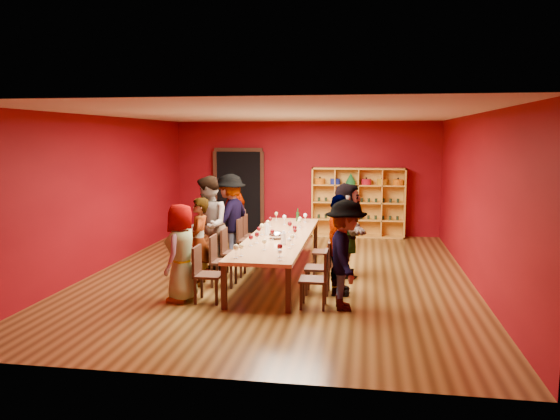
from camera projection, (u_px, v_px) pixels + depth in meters
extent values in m
cube|color=#4D3314|center=(279.00, 276.00, 10.31)|extent=(7.10, 9.10, 0.02)
cube|color=#6A050C|center=(306.00, 178.00, 14.52)|extent=(7.10, 0.02, 3.00)
cube|color=#6A050C|center=(211.00, 242.00, 5.69)|extent=(7.10, 0.02, 3.00)
cube|color=#6A050C|center=(102.00, 193.00, 10.65)|extent=(0.02, 9.10, 3.00)
cube|color=#6A050C|center=(476.00, 200.00, 9.56)|extent=(0.02, 9.10, 3.00)
cube|color=silver|center=(279.00, 114.00, 9.91)|extent=(7.10, 9.10, 0.02)
cube|color=#B37A4A|center=(279.00, 238.00, 10.21)|extent=(1.10, 4.50, 0.06)
cube|color=black|center=(224.00, 287.00, 8.21)|extent=(0.08, 0.08, 0.69)
cube|color=black|center=(273.00, 236.00, 12.46)|extent=(0.08, 0.08, 0.69)
cube|color=black|center=(288.00, 290.00, 8.06)|extent=(0.08, 0.08, 0.69)
cube|color=black|center=(315.00, 237.00, 12.31)|extent=(0.08, 0.08, 0.69)
cube|color=black|center=(239.00, 192.00, 14.79)|extent=(1.20, 0.14, 2.20)
cube|color=black|center=(238.00, 150.00, 14.56)|extent=(1.32, 0.06, 0.10)
cube|color=black|center=(215.00, 192.00, 14.82)|extent=(0.10, 0.06, 2.20)
cube|color=black|center=(262.00, 193.00, 14.62)|extent=(0.10, 0.06, 2.20)
cube|color=gold|center=(313.00, 202.00, 14.34)|extent=(0.04, 0.40, 1.80)
cube|color=gold|center=(405.00, 203.00, 13.98)|extent=(0.04, 0.40, 1.80)
cube|color=gold|center=(359.00, 169.00, 14.04)|extent=(2.40, 0.40, 0.04)
cube|color=gold|center=(357.00, 236.00, 14.28)|extent=(2.40, 0.40, 0.04)
cube|color=gold|center=(358.00, 202.00, 14.35)|extent=(2.40, 0.02, 1.80)
cube|color=gold|center=(358.00, 220.00, 14.22)|extent=(2.36, 0.38, 0.03)
cube|color=gold|center=(358.00, 202.00, 14.16)|extent=(2.36, 0.38, 0.03)
cube|color=gold|center=(358.00, 185.00, 14.10)|extent=(2.36, 0.38, 0.03)
cube|color=gold|center=(335.00, 202.00, 14.25)|extent=(0.03, 0.38, 1.76)
cube|color=gold|center=(358.00, 202.00, 14.16)|extent=(0.03, 0.38, 1.76)
cube|color=gold|center=(382.00, 203.00, 14.07)|extent=(0.03, 0.38, 1.76)
cylinder|color=orange|center=(320.00, 181.00, 14.24)|extent=(0.26, 0.26, 0.15)
sphere|color=black|center=(320.00, 178.00, 14.23)|extent=(0.05, 0.05, 0.05)
cylinder|color=navy|center=(335.00, 181.00, 14.18)|extent=(0.26, 0.26, 0.15)
sphere|color=black|center=(335.00, 178.00, 14.17)|extent=(0.05, 0.05, 0.05)
cylinder|color=#196430|center=(351.00, 183.00, 14.12)|extent=(0.26, 0.26, 0.08)
cone|color=#196430|center=(351.00, 177.00, 14.10)|extent=(0.24, 0.24, 0.22)
cylinder|color=#A51225|center=(366.00, 182.00, 14.06)|extent=(0.26, 0.26, 0.15)
sphere|color=black|center=(366.00, 178.00, 14.05)|extent=(0.05, 0.05, 0.05)
cylinder|color=#C18C16|center=(382.00, 182.00, 14.00)|extent=(0.26, 0.26, 0.15)
sphere|color=black|center=(382.00, 178.00, 13.98)|extent=(0.05, 0.05, 0.05)
cylinder|color=orange|center=(398.00, 182.00, 13.93)|extent=(0.26, 0.26, 0.15)
sphere|color=black|center=(398.00, 179.00, 13.92)|extent=(0.05, 0.05, 0.05)
cylinder|color=#192E1E|center=(319.00, 216.00, 14.37)|extent=(0.07, 0.07, 0.10)
cylinder|color=#192E1E|center=(326.00, 216.00, 14.34)|extent=(0.07, 0.07, 0.10)
cylinder|color=#192E1E|center=(333.00, 217.00, 14.31)|extent=(0.07, 0.07, 0.10)
cylinder|color=#192E1E|center=(340.00, 217.00, 14.28)|extent=(0.07, 0.07, 0.10)
cylinder|color=#192E1E|center=(347.00, 217.00, 14.26)|extent=(0.07, 0.07, 0.10)
cylinder|color=#192E1E|center=(354.00, 217.00, 14.23)|extent=(0.07, 0.07, 0.10)
cylinder|color=#192E1E|center=(361.00, 217.00, 14.20)|extent=(0.07, 0.07, 0.10)
cylinder|color=#192E1E|center=(368.00, 217.00, 14.17)|extent=(0.07, 0.07, 0.10)
cylinder|color=#192E1E|center=(376.00, 217.00, 14.14)|extent=(0.07, 0.07, 0.10)
cylinder|color=#192E1E|center=(383.00, 218.00, 14.11)|extent=(0.07, 0.07, 0.10)
cylinder|color=#192E1E|center=(390.00, 218.00, 14.08)|extent=(0.07, 0.07, 0.10)
cylinder|color=#192E1E|center=(398.00, 218.00, 14.06)|extent=(0.07, 0.07, 0.10)
cylinder|color=#192E1E|center=(319.00, 199.00, 14.31)|extent=(0.07, 0.07, 0.10)
cylinder|color=#192E1E|center=(326.00, 199.00, 14.28)|extent=(0.07, 0.07, 0.10)
cylinder|color=#192E1E|center=(333.00, 199.00, 14.25)|extent=(0.07, 0.07, 0.10)
cylinder|color=#192E1E|center=(340.00, 200.00, 14.22)|extent=(0.07, 0.07, 0.10)
cylinder|color=#192E1E|center=(347.00, 200.00, 14.20)|extent=(0.07, 0.07, 0.10)
cylinder|color=#192E1E|center=(354.00, 200.00, 14.17)|extent=(0.07, 0.07, 0.10)
cylinder|color=#192E1E|center=(362.00, 200.00, 14.14)|extent=(0.07, 0.07, 0.10)
cylinder|color=#192E1E|center=(369.00, 200.00, 14.11)|extent=(0.07, 0.07, 0.10)
cylinder|color=#192E1E|center=(376.00, 200.00, 14.08)|extent=(0.07, 0.07, 0.10)
cylinder|color=#192E1E|center=(383.00, 200.00, 14.05)|extent=(0.07, 0.07, 0.10)
cylinder|color=#192E1E|center=(391.00, 201.00, 14.02)|extent=(0.07, 0.07, 0.10)
cylinder|color=#192E1E|center=(398.00, 201.00, 14.00)|extent=(0.07, 0.07, 0.10)
cube|color=black|center=(209.00, 275.00, 8.59)|extent=(0.42, 0.42, 0.04)
cube|color=black|center=(197.00, 260.00, 8.59)|extent=(0.04, 0.40, 0.44)
cube|color=black|center=(195.00, 291.00, 8.48)|extent=(0.04, 0.04, 0.41)
cube|color=black|center=(216.00, 292.00, 8.43)|extent=(0.04, 0.04, 0.41)
cube|color=black|center=(202.00, 286.00, 8.82)|extent=(0.04, 0.04, 0.41)
cube|color=black|center=(222.00, 287.00, 8.76)|extent=(0.04, 0.04, 0.41)
imported|color=#5A81B9|center=(181.00, 253.00, 8.62)|extent=(0.49, 0.80, 1.55)
cube|color=black|center=(224.00, 262.00, 9.50)|extent=(0.42, 0.42, 0.04)
cube|color=black|center=(213.00, 248.00, 9.50)|extent=(0.04, 0.40, 0.44)
cube|color=black|center=(212.00, 276.00, 9.39)|extent=(0.04, 0.04, 0.41)
cube|color=black|center=(231.00, 277.00, 9.34)|extent=(0.04, 0.04, 0.41)
cube|color=black|center=(217.00, 272.00, 9.73)|extent=(0.04, 0.04, 0.41)
cube|color=black|center=(236.00, 272.00, 9.67)|extent=(0.04, 0.04, 0.41)
imported|color=#141538|center=(199.00, 242.00, 9.53)|extent=(0.52, 0.64, 1.55)
cube|color=black|center=(234.00, 253.00, 10.23)|extent=(0.42, 0.42, 0.04)
cube|color=black|center=(224.00, 240.00, 10.22)|extent=(0.04, 0.40, 0.44)
cube|color=black|center=(223.00, 266.00, 10.12)|extent=(0.04, 0.04, 0.41)
cube|color=black|center=(241.00, 267.00, 10.06)|extent=(0.04, 0.04, 0.41)
cube|color=black|center=(228.00, 262.00, 10.45)|extent=(0.04, 0.04, 0.41)
cube|color=black|center=(245.00, 263.00, 10.40)|extent=(0.04, 0.04, 0.41)
imported|color=#505055|center=(208.00, 226.00, 10.24)|extent=(0.80, 1.03, 1.87)
cube|color=black|center=(248.00, 240.00, 11.48)|extent=(0.42, 0.42, 0.04)
cube|color=black|center=(240.00, 229.00, 11.48)|extent=(0.04, 0.40, 0.44)
cube|color=black|center=(239.00, 252.00, 11.37)|extent=(0.04, 0.04, 0.41)
cube|color=black|center=(255.00, 253.00, 11.32)|extent=(0.04, 0.04, 0.41)
cube|color=black|center=(242.00, 249.00, 11.70)|extent=(0.04, 0.04, 0.41)
cube|color=black|center=(258.00, 249.00, 11.65)|extent=(0.04, 0.04, 0.41)
imported|color=#5E7FC1|center=(230.00, 217.00, 11.47)|extent=(0.78, 1.27, 1.82)
cube|color=black|center=(253.00, 236.00, 11.99)|extent=(0.42, 0.42, 0.04)
cube|color=black|center=(245.00, 225.00, 11.98)|extent=(0.04, 0.40, 0.44)
cube|color=black|center=(244.00, 247.00, 11.88)|extent=(0.04, 0.04, 0.41)
cube|color=black|center=(260.00, 248.00, 11.82)|extent=(0.04, 0.04, 0.41)
cube|color=black|center=(248.00, 244.00, 12.21)|extent=(0.04, 0.04, 0.41)
cube|color=black|center=(263.00, 245.00, 12.16)|extent=(0.04, 0.04, 0.41)
imported|color=#141837|center=(235.00, 216.00, 11.99)|extent=(0.67, 1.08, 1.72)
cube|color=black|center=(313.00, 280.00, 8.31)|extent=(0.42, 0.42, 0.04)
cube|color=black|center=(326.00, 265.00, 8.25)|extent=(0.04, 0.40, 0.44)
cube|color=black|center=(301.00, 297.00, 8.20)|extent=(0.04, 0.04, 0.41)
cube|color=black|center=(324.00, 298.00, 8.15)|extent=(0.04, 0.04, 0.41)
cube|color=black|center=(304.00, 291.00, 8.54)|extent=(0.04, 0.04, 0.41)
cube|color=black|center=(325.00, 291.00, 8.48)|extent=(0.04, 0.04, 0.41)
imported|color=#4A4B4F|center=(346.00, 255.00, 8.19)|extent=(0.57, 1.12, 1.67)
cube|color=black|center=(318.00, 268.00, 9.06)|extent=(0.42, 0.42, 0.04)
cube|color=black|center=(329.00, 254.00, 9.00)|extent=(0.04, 0.40, 0.44)
cube|color=black|center=(306.00, 283.00, 8.95)|extent=(0.04, 0.04, 0.41)
cube|color=black|center=(327.00, 284.00, 8.90)|extent=(0.04, 0.04, 0.41)
cube|color=black|center=(309.00, 278.00, 9.28)|extent=(0.04, 0.04, 0.41)
cube|color=black|center=(329.00, 279.00, 9.23)|extent=(0.04, 0.04, 0.41)
imported|color=silver|center=(338.00, 245.00, 8.96)|extent=(0.46, 0.98, 1.66)
cube|color=black|center=(324.00, 252.00, 10.31)|extent=(0.42, 0.42, 0.04)
cube|color=black|center=(334.00, 240.00, 10.25)|extent=(0.04, 0.40, 0.44)
cube|color=black|center=(314.00, 265.00, 10.20)|extent=(0.04, 0.04, 0.41)
cube|color=black|center=(332.00, 266.00, 10.15)|extent=(0.04, 0.04, 0.41)
cube|color=black|center=(316.00, 261.00, 10.53)|extent=(0.04, 0.04, 0.41)
cube|color=black|center=(333.00, 262.00, 10.48)|extent=(0.04, 0.04, 0.41)
imported|color=beige|center=(347.00, 229.00, 10.18)|extent=(0.70, 1.67, 1.75)
cylinder|color=white|center=(290.00, 232.00, 10.60)|extent=(0.07, 0.07, 0.01)
cylinder|color=white|center=(290.00, 229.00, 10.59)|extent=(0.01, 0.01, 0.12)
ellipsoid|color=#44070B|center=(290.00, 224.00, 10.58)|extent=(0.09, 0.09, 0.10)
cylinder|color=white|center=(300.00, 227.00, 11.18)|extent=(0.07, 0.07, 0.01)
cylinder|color=white|center=(300.00, 224.00, 11.18)|extent=(0.01, 0.01, 0.12)
ellipsoid|color=#D5C585|center=(300.00, 219.00, 11.16)|extent=(0.09, 0.09, 0.10)
cylinder|color=white|center=(292.00, 245.00, 9.38)|extent=(0.06, 0.06, 0.01)
cylinder|color=white|center=(292.00, 241.00, 9.37)|extent=(0.01, 0.01, 0.10)
ellipsoid|color=#D5C585|center=(292.00, 237.00, 9.36)|extent=(0.08, 0.08, 0.09)
cylinder|color=white|center=(289.00, 248.00, 9.09)|extent=(0.06, 0.06, 0.01)
cylinder|color=white|center=(289.00, 245.00, 9.08)|extent=(0.01, 0.01, 0.10)
ellipsoid|color=white|center=(289.00, 240.00, 9.07)|extent=(0.07, 0.07, 0.08)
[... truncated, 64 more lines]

